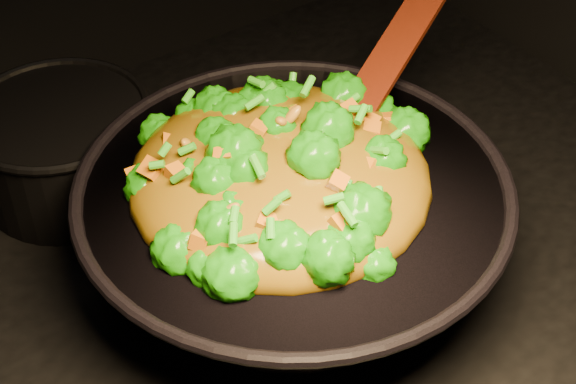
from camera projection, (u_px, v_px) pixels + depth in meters
wok at (293, 230)px, 0.97m from camera, size 0.49×0.49×0.13m
stir_fry at (280, 142)px, 0.90m from camera, size 0.32×0.32×0.11m
spatula at (375, 82)px, 0.99m from camera, size 0.26×0.14×0.11m
back_pot at (64, 149)px, 1.08m from camera, size 0.22×0.22×0.12m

